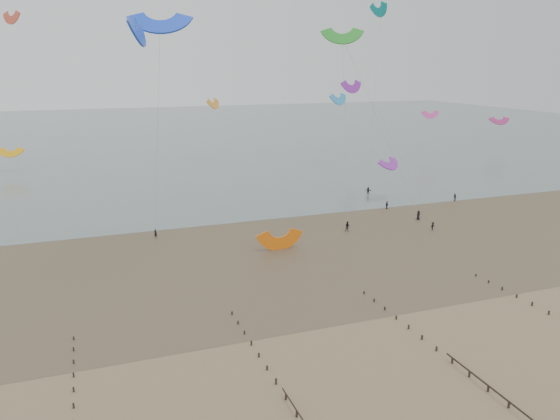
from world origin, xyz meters
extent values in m
plane|color=brown|center=(0.00, 0.00, 0.00)|extent=(500.00, 500.00, 0.00)
plane|color=#475654|center=(0.00, 200.00, 0.03)|extent=(500.00, 500.00, 0.00)
plane|color=#473A28|center=(0.00, 35.00, 0.01)|extent=(500.00, 500.00, 0.00)
ellipsoid|color=slate|center=(-18.00, 22.00, 0.01)|extent=(23.60, 14.36, 0.01)
ellipsoid|color=slate|center=(12.00, 38.00, 0.01)|extent=(33.64, 18.32, 0.01)
ellipsoid|color=slate|center=(45.00, 30.00, 0.01)|extent=(19.65, 13.67, 0.01)
ellipsoid|color=slate|center=(-40.00, 40.00, 0.01)|extent=(26.95, 14.22, 0.01)
cube|color=black|center=(-32.00, -1.16, 0.25)|extent=(0.16, 0.16, 0.59)
cube|color=black|center=(-32.00, 1.47, 0.23)|extent=(0.16, 0.16, 0.57)
cube|color=black|center=(-32.00, 4.11, 0.22)|extent=(0.16, 0.16, 0.54)
cube|color=black|center=(-32.00, 6.74, 0.20)|extent=(0.16, 0.16, 0.51)
cube|color=black|center=(-32.00, 9.37, 0.19)|extent=(0.16, 0.16, 0.48)
cube|color=black|center=(-32.00, 12.00, 0.17)|extent=(0.16, 0.16, 0.45)
cube|color=black|center=(-14.00, -9.05, 0.29)|extent=(0.16, 0.16, 0.68)
cube|color=black|center=(-14.00, -6.42, 0.28)|extent=(0.16, 0.16, 0.65)
cube|color=black|center=(-14.00, -3.79, 0.26)|extent=(0.16, 0.16, 0.62)
cube|color=black|center=(-14.00, -1.16, 0.25)|extent=(0.16, 0.16, 0.59)
cube|color=black|center=(-14.00, 1.47, 0.23)|extent=(0.16, 0.16, 0.57)
cube|color=black|center=(-14.00, 4.11, 0.22)|extent=(0.16, 0.16, 0.54)
cube|color=black|center=(-14.00, 6.74, 0.20)|extent=(0.16, 0.16, 0.51)
cube|color=black|center=(-14.00, 9.37, 0.19)|extent=(0.16, 0.16, 0.48)
cube|color=black|center=(-14.00, 12.00, 0.17)|extent=(0.16, 0.16, 0.45)
cube|color=black|center=(4.00, -14.32, 0.32)|extent=(0.16, 0.16, 0.74)
cube|color=black|center=(4.00, -11.68, 0.31)|extent=(0.16, 0.16, 0.71)
cube|color=black|center=(4.00, -9.05, 0.29)|extent=(0.16, 0.16, 0.68)
cube|color=black|center=(4.00, -6.42, 0.28)|extent=(0.16, 0.16, 0.65)
cube|color=black|center=(4.00, -3.79, 0.26)|extent=(0.16, 0.16, 0.62)
cube|color=black|center=(4.00, -1.16, 0.25)|extent=(0.16, 0.16, 0.59)
cube|color=black|center=(4.00, 1.47, 0.23)|extent=(0.16, 0.16, 0.57)
cube|color=black|center=(4.00, 4.11, 0.22)|extent=(0.16, 0.16, 0.54)
cube|color=black|center=(4.00, 6.74, 0.20)|extent=(0.16, 0.16, 0.51)
cube|color=black|center=(4.00, 9.37, 0.19)|extent=(0.16, 0.16, 0.48)
cube|color=black|center=(4.00, 12.00, 0.17)|extent=(0.16, 0.16, 0.45)
cube|color=black|center=(22.00, -1.16, 0.25)|extent=(0.16, 0.16, 0.59)
cube|color=black|center=(22.00, 1.47, 0.23)|extent=(0.16, 0.16, 0.57)
cube|color=black|center=(22.00, 4.11, 0.22)|extent=(0.16, 0.16, 0.54)
cube|color=black|center=(22.00, 6.74, 0.20)|extent=(0.16, 0.16, 0.51)
cube|color=black|center=(22.00, 9.37, 0.19)|extent=(0.16, 0.16, 0.48)
cube|color=black|center=(22.00, 12.00, 0.17)|extent=(0.16, 0.16, 0.45)
imported|color=black|center=(-18.52, 45.95, 0.78)|extent=(0.68, 0.64, 1.57)
imported|color=black|center=(32.45, 62.29, 0.85)|extent=(1.48, 1.46, 1.70)
imported|color=black|center=(14.64, 37.75, 0.94)|extent=(1.09, 0.97, 1.88)
imported|color=black|center=(29.64, 49.22, 0.84)|extent=(0.48, 1.01, 1.68)
imported|color=black|center=(29.64, 33.15, 0.76)|extent=(1.10, 0.81, 1.52)
imported|color=black|center=(31.15, 40.02, 0.91)|extent=(0.71, 0.97, 1.82)
imported|color=black|center=(47.31, 50.06, 0.82)|extent=(0.84, 0.95, 1.63)
camera|label=1|loc=(-29.32, -46.72, 29.28)|focal=35.00mm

